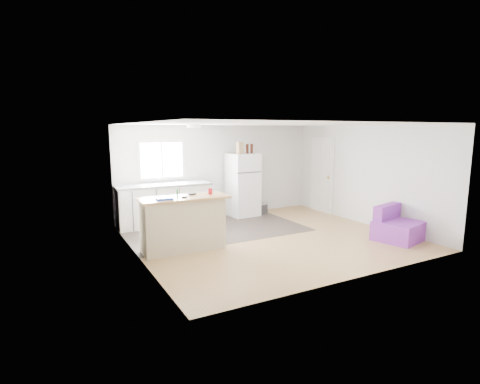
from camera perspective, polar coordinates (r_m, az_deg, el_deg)
name	(u,v)px	position (r m, az deg, el deg)	size (l,w,h in m)	color
room	(270,182)	(7.82, 4.56, 1.47)	(5.51, 5.01, 2.41)	#A57645
vinyl_zone	(214,229)	(8.80, -3.98, -5.57)	(4.05, 2.50, 0.00)	#352B28
window	(162,160)	(9.40, -11.83, 4.80)	(1.18, 0.06, 0.98)	white
interior_door	(322,176)	(10.70, 12.35, 2.45)	(0.11, 0.92, 2.10)	white
ceiling_fixture	(194,126)	(8.27, -7.07, 9.94)	(0.30, 0.30, 0.07)	white
kitchen_cabinets	(164,204)	(9.20, -11.49, -1.82)	(2.27, 0.78, 1.30)	white
peninsula	(183,223)	(7.21, -8.66, -4.76)	(1.70, 0.68, 1.04)	#C8B490
refrigerator	(243,185)	(9.96, 0.44, 1.10)	(0.78, 0.74, 1.66)	white
cooler	(259,208)	(10.25, 2.90, -2.46)	(0.48, 0.38, 0.33)	#303032
purple_seat	(396,228)	(8.50, 22.72, -5.05)	(1.03, 1.01, 0.71)	purple
cleaner_jug	(212,239)	(7.46, -4.34, -7.21)	(0.17, 0.15, 0.33)	silver
mop	(175,242)	(7.10, -9.93, -7.47)	(0.22, 0.35, 1.24)	green
red_cup	(210,191)	(7.32, -4.56, 0.11)	(0.08, 0.08, 0.12)	red
blue_tray	(164,198)	(6.90, -11.43, -0.97)	(0.30, 0.22, 0.04)	blue
tool_a	(193,194)	(7.31, -7.25, -0.31)	(0.14, 0.05, 0.03)	black
tool_b	(184,197)	(7.01, -8.49, -0.78)	(0.10, 0.04, 0.03)	black
cardboard_box	(240,148)	(9.76, -0.02, 6.72)	(0.20, 0.10, 0.30)	tan
bottle_left	(247,149)	(9.85, 1.11, 6.60)	(0.07, 0.07, 0.25)	#331109
bottle_right	(252,149)	(9.94, 1.79, 6.62)	(0.07, 0.07, 0.25)	#331109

